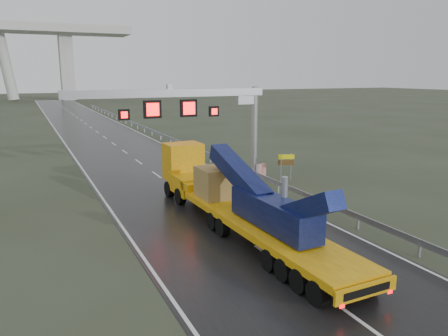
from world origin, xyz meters
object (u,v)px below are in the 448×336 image
exit_sign_pair (286,162)px  heavy_haul_truck (226,193)px  sign_gantry (197,109)px  striped_barrier (261,171)px

exit_sign_pair → heavy_haul_truck: bearing=-119.5°
sign_gantry → striped_barrier: 7.22m
heavy_haul_truck → sign_gantry: bearing=76.7°
sign_gantry → heavy_haul_truck: sign_gantry is taller
heavy_haul_truck → exit_sign_pair: size_ratio=8.53×
exit_sign_pair → striped_barrier: size_ratio=1.88×
sign_gantry → heavy_haul_truck: (-1.84, -8.93, -3.95)m
exit_sign_pair → striped_barrier: bearing=148.4°
sign_gantry → striped_barrier: (5.13, -0.61, -5.04)m
heavy_haul_truck → exit_sign_pair: (8.21, 6.68, -0.16)m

